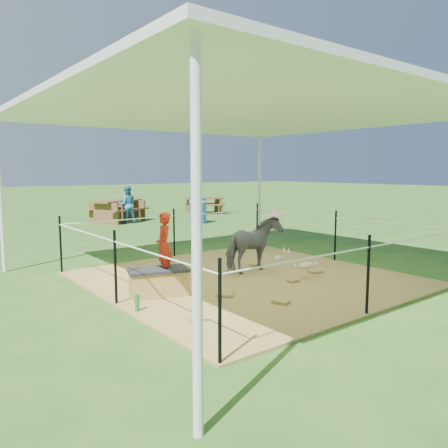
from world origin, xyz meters
TOP-DOWN VIEW (x-y plane):
  - ground at (0.00, 0.00)m, footprint 90.00×90.00m
  - hay_patch at (0.00, 0.00)m, footprint 4.60×4.60m
  - canopy_tent at (0.00, 0.00)m, footprint 6.30×6.30m
  - rope_fence at (0.00, -0.00)m, footprint 4.54×4.54m
  - straw_bale at (-1.63, -0.01)m, footprint 0.84×0.59m
  - dark_cloth at (-1.63, -0.01)m, footprint 0.91×0.65m
  - woman at (-1.53, -0.01)m, footprint 0.31×0.39m
  - green_bottle at (-2.18, -0.46)m, footprint 0.07×0.07m
  - pony at (0.36, 0.24)m, footprint 1.18×0.68m
  - pink_hat at (0.36, 0.24)m, footprint 0.29×0.29m
  - foal at (0.74, -0.62)m, footprint 0.87×0.53m
  - trash_barrel at (3.62, 6.70)m, footprint 0.63×0.63m
  - picnic_table_near at (1.70, 8.77)m, footprint 2.16×1.92m
  - picnic_table_far at (5.71, 9.32)m, footprint 1.86×1.61m
  - distant_person at (1.77, 8.17)m, footprint 0.71×0.61m

SIDE VIEW (x-z plane):
  - ground at x=0.00m, z-range 0.00..0.00m
  - hay_patch at x=0.00m, z-range 0.00..0.03m
  - green_bottle at x=-2.18m, z-range 0.03..0.24m
  - straw_bale at x=-1.63m, z-range 0.03..0.37m
  - foal at x=0.74m, z-range 0.03..0.50m
  - picnic_table_far at x=5.71m, z-range 0.00..0.65m
  - picnic_table_near at x=1.70m, z-range 0.00..0.74m
  - dark_cloth at x=-1.63m, z-range 0.37..0.41m
  - trash_barrel at x=3.62m, z-range 0.00..0.85m
  - pony at x=0.36m, z-range 0.03..0.97m
  - distant_person at x=1.77m, z-range 0.00..1.26m
  - rope_fence at x=0.00m, z-range 0.14..1.14m
  - woman at x=-1.53m, z-range 0.37..1.29m
  - pink_hat at x=0.36m, z-range 0.97..1.10m
  - canopy_tent at x=0.00m, z-range 1.24..4.14m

